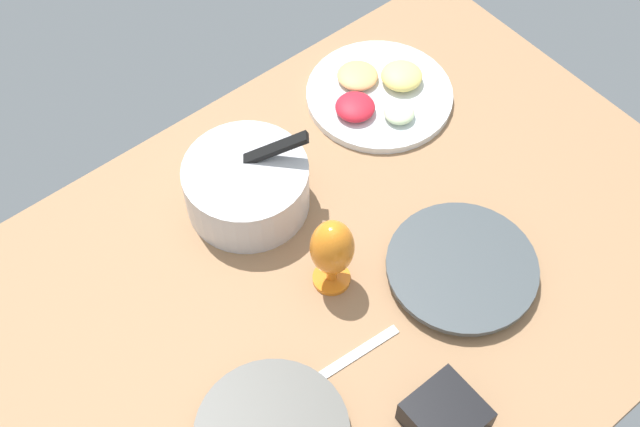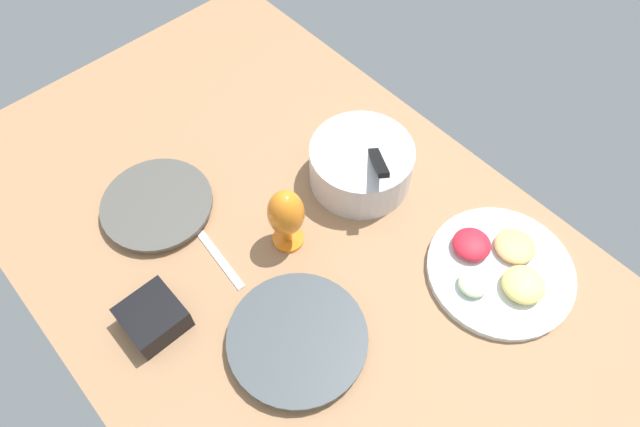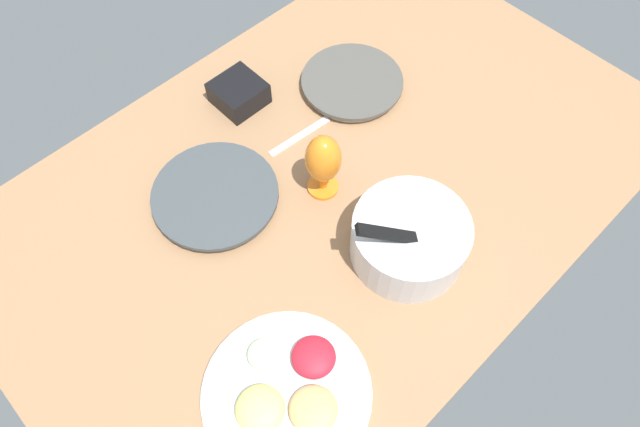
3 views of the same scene
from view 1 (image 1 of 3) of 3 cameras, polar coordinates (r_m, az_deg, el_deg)
The scene contains 7 objects.
ground_plane at distance 158.77cm, azimuth 0.02°, elevation -5.66°, with size 160.00×104.00×4.00cm, color #99704C.
dinner_plate_right at distance 159.79cm, azimuth 9.69°, elevation -3.76°, with size 28.87×28.87×3.12cm.
mixing_bowl at distance 163.80cm, azimuth -5.05°, elevation 1.98°, with size 24.73×24.73×17.54cm.
fruit_platter at distance 185.19cm, azimuth 4.08°, elevation 8.25°, with size 32.44×32.44×5.54cm.
hurricane_glass_orange at distance 149.18cm, azimuth 0.84°, elevation -2.51°, with size 8.13×8.13×17.83cm.
square_bowl_black at distance 144.50cm, azimuth 8.66°, elevation -13.50°, with size 11.69×11.69×6.06cm.
fork_by_left_plate at distance 150.87cm, azimuth 2.52°, elevation -9.59°, with size 18.00×1.80×0.60cm, color silver.
Camera 1 is at (-48.72, -59.91, 136.72)cm, focal length 46.61 mm.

